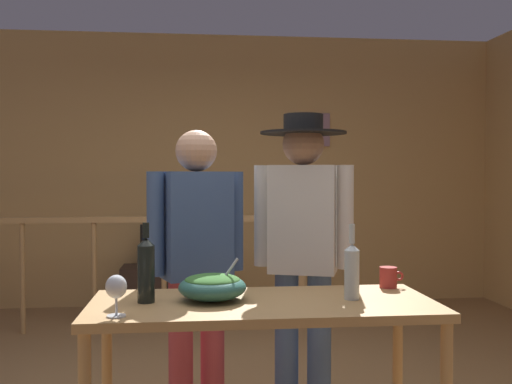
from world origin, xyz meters
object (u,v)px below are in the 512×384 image
(framed_picture, at_px, (309,130))
(serving_table, at_px, (263,320))
(flat_screen_tv, at_px, (168,241))
(tv_console, at_px, (168,289))
(wine_glass, at_px, (116,288))
(stair_railing, at_px, (155,254))
(salad_bowl, at_px, (212,286))
(person_standing_right, at_px, (303,239))
(wine_bottle_dark, at_px, (146,269))
(mug_red, at_px, (389,277))
(person_standing_left, at_px, (197,254))
(wine_bottle_clear, at_px, (352,270))

(framed_picture, height_order, serving_table, framed_picture)
(flat_screen_tv, bearing_deg, tv_console, 90.00)
(tv_console, relative_size, wine_glass, 5.44)
(flat_screen_tv, height_order, serving_table, flat_screen_tv)
(framed_picture, bearing_deg, stair_railing, -147.83)
(salad_bowl, xyz_separation_m, person_standing_right, (0.51, 0.54, 0.14))
(serving_table, bearing_deg, salad_bowl, 169.42)
(stair_railing, xyz_separation_m, flat_screen_tv, (0.08, 0.66, 0.04))
(wine_bottle_dark, height_order, mug_red, wine_bottle_dark)
(stair_railing, relative_size, tv_console, 4.08)
(mug_red, height_order, person_standing_left, person_standing_left)
(mug_red, relative_size, person_standing_left, 0.08)
(serving_table, distance_m, salad_bowl, 0.27)
(wine_glass, height_order, mug_red, wine_glass)
(serving_table, distance_m, wine_bottle_clear, 0.46)
(tv_console, bearing_deg, wine_bottle_dark, -89.18)
(stair_railing, xyz_separation_m, wine_bottle_dark, (0.13, -2.58, 0.28))
(stair_railing, xyz_separation_m, serving_table, (0.64, -2.60, 0.05))
(wine_glass, distance_m, person_standing_right, 1.21)
(mug_red, bearing_deg, flat_screen_tv, 111.88)
(wine_bottle_dark, distance_m, person_standing_left, 0.60)
(wine_glass, relative_size, person_standing_left, 0.10)
(serving_table, bearing_deg, person_standing_right, 63.64)
(flat_screen_tv, distance_m, serving_table, 3.31)
(wine_bottle_clear, distance_m, person_standing_right, 0.60)
(serving_table, bearing_deg, stair_railing, 103.83)
(framed_picture, bearing_deg, wine_bottle_clear, -98.17)
(wine_bottle_clear, height_order, person_standing_left, person_standing_left)
(flat_screen_tv, bearing_deg, mug_red, -68.12)
(salad_bowl, bearing_deg, serving_table, -10.58)
(framed_picture, xyz_separation_m, serving_table, (-0.92, -3.58, -1.12))
(wine_bottle_dark, bearing_deg, person_standing_right, 34.75)
(stair_railing, bearing_deg, wine_bottle_dark, -87.13)
(salad_bowl, relative_size, person_standing_left, 0.19)
(stair_railing, bearing_deg, person_standing_right, -65.28)
(serving_table, xyz_separation_m, wine_glass, (-0.61, -0.22, 0.20))
(mug_red, relative_size, person_standing_right, 0.07)
(flat_screen_tv, relative_size, mug_red, 4.35)
(flat_screen_tv, height_order, mug_red, mug_red)
(serving_table, height_order, wine_glass, wine_glass)
(tv_console, bearing_deg, person_standing_right, -72.63)
(salad_bowl, distance_m, wine_bottle_clear, 0.63)
(person_standing_left, distance_m, person_standing_right, 0.58)
(framed_picture, xyz_separation_m, wine_bottle_clear, (-0.52, -3.59, -0.91))
(framed_picture, height_order, wine_bottle_dark, framed_picture)
(flat_screen_tv, height_order, person_standing_left, person_standing_left)
(wine_bottle_clear, distance_m, mug_red, 0.36)
(serving_table, xyz_separation_m, wine_bottle_clear, (0.40, -0.01, 0.22))
(framed_picture, bearing_deg, mug_red, -94.47)
(tv_console, distance_m, serving_table, 3.38)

